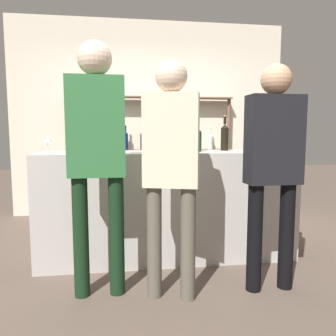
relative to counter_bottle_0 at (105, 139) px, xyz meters
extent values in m
plane|color=brown|center=(0.57, 0.07, -1.14)|extent=(16.00, 16.00, 0.00)
cube|color=#B7B2AD|center=(0.57, 0.07, -0.63)|extent=(2.38, 0.57, 1.02)
cube|color=beige|center=(0.57, 1.95, 0.26)|extent=(3.98, 0.12, 2.80)
cylinder|color=brown|center=(-0.58, 1.77, -0.29)|extent=(0.05, 0.05, 1.71)
cylinder|color=brown|center=(1.72, 1.77, -0.29)|extent=(0.05, 0.05, 1.71)
cube|color=brown|center=(0.57, 1.77, 0.55)|extent=(2.35, 0.18, 0.02)
cube|color=brown|center=(0.57, 1.77, -0.21)|extent=(2.35, 0.18, 0.02)
cylinder|color=brown|center=(-0.30, 1.77, -0.09)|extent=(0.08, 0.08, 0.22)
cone|color=brown|center=(-0.30, 1.77, 0.04)|extent=(0.08, 0.08, 0.03)
cylinder|color=brown|center=(-0.30, 1.77, 0.11)|extent=(0.03, 0.03, 0.10)
cylinder|color=maroon|center=(-0.30, 1.77, 0.16)|extent=(0.03, 0.03, 0.01)
cylinder|color=black|center=(-0.05, 1.77, -0.08)|extent=(0.06, 0.06, 0.23)
cone|color=black|center=(-0.05, 1.77, 0.05)|extent=(0.06, 0.06, 0.03)
cylinder|color=black|center=(-0.05, 1.77, 0.11)|extent=(0.02, 0.02, 0.09)
cylinder|color=black|center=(-0.05, 1.77, 0.16)|extent=(0.03, 0.03, 0.01)
cylinder|color=#0F1956|center=(0.20, 1.77, -0.08)|extent=(0.07, 0.07, 0.23)
cone|color=#0F1956|center=(0.20, 1.77, 0.05)|extent=(0.07, 0.07, 0.03)
cylinder|color=#0F1956|center=(0.20, 1.77, 0.11)|extent=(0.03, 0.03, 0.08)
cylinder|color=gold|center=(0.20, 1.77, 0.15)|extent=(0.03, 0.03, 0.01)
cylinder|color=black|center=(0.45, 1.77, -0.08)|extent=(0.08, 0.08, 0.23)
cone|color=black|center=(0.45, 1.77, 0.05)|extent=(0.08, 0.08, 0.04)
cylinder|color=black|center=(0.45, 1.77, 0.11)|extent=(0.03, 0.03, 0.07)
cylinder|color=gold|center=(0.45, 1.77, 0.15)|extent=(0.03, 0.03, 0.01)
cylinder|color=brown|center=(0.70, 1.77, -0.08)|extent=(0.07, 0.07, 0.22)
cone|color=brown|center=(0.70, 1.77, 0.04)|extent=(0.07, 0.07, 0.03)
cylinder|color=brown|center=(0.70, 1.77, 0.10)|extent=(0.03, 0.03, 0.08)
cylinder|color=maroon|center=(0.70, 1.77, 0.15)|extent=(0.03, 0.03, 0.01)
cylinder|color=black|center=(0.95, 1.77, -0.08)|extent=(0.07, 0.07, 0.23)
cone|color=black|center=(0.95, 1.77, 0.05)|extent=(0.07, 0.07, 0.03)
cylinder|color=black|center=(0.95, 1.77, 0.10)|extent=(0.02, 0.02, 0.08)
cylinder|color=gold|center=(0.95, 1.77, 0.15)|extent=(0.03, 0.03, 0.01)
cylinder|color=brown|center=(1.20, 1.77, -0.10)|extent=(0.07, 0.07, 0.19)
cone|color=brown|center=(1.20, 1.77, 0.01)|extent=(0.07, 0.07, 0.03)
cylinder|color=brown|center=(1.20, 1.77, 0.06)|extent=(0.03, 0.03, 0.08)
cylinder|color=#232328|center=(1.20, 1.77, 0.11)|extent=(0.03, 0.03, 0.01)
cylinder|color=silver|center=(1.45, 1.77, -0.10)|extent=(0.07, 0.07, 0.19)
cone|color=silver|center=(1.45, 1.77, 0.01)|extent=(0.07, 0.07, 0.03)
cylinder|color=silver|center=(1.45, 1.77, 0.07)|extent=(0.03, 0.03, 0.07)
cylinder|color=gold|center=(1.45, 1.77, 0.11)|extent=(0.03, 0.03, 0.01)
cylinder|color=#0F1956|center=(0.00, 0.00, -0.03)|extent=(0.08, 0.08, 0.19)
cone|color=#0F1956|center=(0.00, 0.00, 0.09)|extent=(0.08, 0.08, 0.03)
cylinder|color=#0F1956|center=(0.00, 0.00, 0.15)|extent=(0.03, 0.03, 0.09)
cylinder|color=#232328|center=(0.00, 0.00, 0.20)|extent=(0.03, 0.03, 0.01)
cylinder|color=black|center=(1.64, -0.11, -0.01)|extent=(0.09, 0.09, 0.23)
cone|color=black|center=(1.64, -0.11, 0.12)|extent=(0.09, 0.09, 0.04)
cylinder|color=black|center=(1.64, -0.11, 0.19)|extent=(0.03, 0.03, 0.09)
cylinder|color=maroon|center=(1.64, -0.11, 0.24)|extent=(0.04, 0.04, 0.01)
cylinder|color=black|center=(0.85, 0.06, -0.03)|extent=(0.08, 0.08, 0.19)
cone|color=black|center=(0.85, 0.06, 0.08)|extent=(0.08, 0.08, 0.04)
cylinder|color=black|center=(0.85, 0.06, 0.15)|extent=(0.03, 0.03, 0.09)
cylinder|color=maroon|center=(0.85, 0.06, 0.20)|extent=(0.03, 0.03, 0.01)
cylinder|color=brown|center=(1.47, 0.14, -0.01)|extent=(0.07, 0.07, 0.23)
cone|color=brown|center=(1.47, 0.14, 0.12)|extent=(0.07, 0.07, 0.03)
cylinder|color=brown|center=(1.47, 0.14, 0.17)|extent=(0.03, 0.03, 0.07)
cylinder|color=black|center=(1.47, 0.14, 0.22)|extent=(0.03, 0.03, 0.01)
cylinder|color=black|center=(1.16, 0.20, -0.01)|extent=(0.08, 0.08, 0.22)
cone|color=black|center=(1.16, 0.20, 0.12)|extent=(0.08, 0.08, 0.03)
cylinder|color=black|center=(1.16, 0.20, 0.17)|extent=(0.03, 0.03, 0.08)
cylinder|color=gold|center=(1.16, 0.20, 0.22)|extent=(0.03, 0.03, 0.01)
cylinder|color=silver|center=(-0.51, 0.10, -0.12)|extent=(0.06, 0.06, 0.00)
cylinder|color=silver|center=(-0.51, 0.10, -0.08)|extent=(0.01, 0.01, 0.09)
cone|color=silver|center=(-0.51, 0.10, 0.00)|extent=(0.07, 0.07, 0.07)
cylinder|color=silver|center=(0.57, 0.14, -0.04)|extent=(0.11, 0.11, 0.17)
sphere|color=tan|center=(0.58, 0.12, -0.10)|extent=(0.02, 0.02, 0.02)
sphere|color=tan|center=(0.60, 0.17, -0.11)|extent=(0.02, 0.02, 0.02)
sphere|color=tan|center=(0.60, 0.12, -0.06)|extent=(0.02, 0.02, 0.02)
sphere|color=tan|center=(0.58, 0.16, -0.07)|extent=(0.02, 0.02, 0.02)
sphere|color=tan|center=(0.56, 0.13, -0.06)|extent=(0.02, 0.02, 0.02)
sphere|color=tan|center=(0.56, 0.12, -0.07)|extent=(0.02, 0.02, 0.02)
sphere|color=tan|center=(0.57, 0.12, -0.04)|extent=(0.02, 0.02, 0.02)
sphere|color=tan|center=(0.59, 0.15, -0.04)|extent=(0.02, 0.02, 0.02)
cylinder|color=black|center=(0.55, 0.79, -0.74)|extent=(0.13, 0.13, 0.81)
cylinder|color=black|center=(0.84, 0.86, -0.74)|extent=(0.13, 0.13, 0.81)
cube|color=#2D6B38|center=(0.69, 0.82, -0.01)|extent=(0.51, 0.32, 0.64)
sphere|color=beige|center=(0.69, 0.82, 0.42)|extent=(0.22, 0.22, 0.22)
cylinder|color=#575347|center=(0.60, -0.75, -0.73)|extent=(0.11, 0.11, 0.82)
cylinder|color=#575347|center=(0.37, -0.68, -0.73)|extent=(0.11, 0.11, 0.82)
cube|color=beige|center=(0.49, -0.71, 0.00)|extent=(0.41, 0.27, 0.65)
sphere|color=beige|center=(0.49, -0.71, 0.44)|extent=(0.22, 0.22, 0.22)
cylinder|color=black|center=(0.10, -0.59, -0.70)|extent=(0.11, 0.11, 0.89)
cylinder|color=black|center=(-0.16, -0.59, -0.70)|extent=(0.11, 0.11, 0.89)
cube|color=#2D6B38|center=(-0.03, -0.59, 0.10)|extent=(0.40, 0.18, 0.70)
sphere|color=beige|center=(-0.03, -0.59, 0.57)|extent=(0.24, 0.24, 0.24)
cylinder|color=black|center=(1.39, -0.68, -0.73)|extent=(0.11, 0.11, 0.82)
cylinder|color=black|center=(1.13, -0.69, -0.73)|extent=(0.11, 0.11, 0.82)
cube|color=black|center=(1.26, -0.68, 0.00)|extent=(0.41, 0.19, 0.65)
sphere|color=tan|center=(1.26, -0.68, 0.44)|extent=(0.22, 0.22, 0.22)
camera|label=1|loc=(0.15, -2.97, 0.06)|focal=35.00mm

